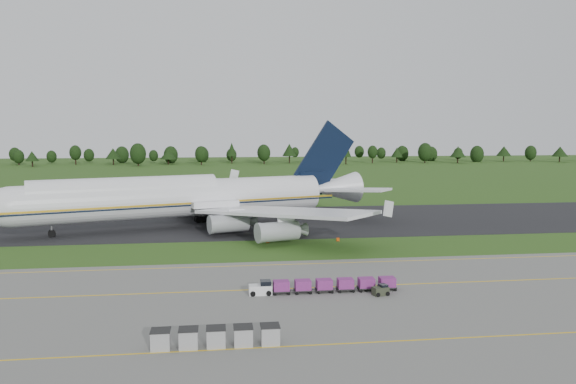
{
  "coord_description": "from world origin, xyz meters",
  "views": [
    {
      "loc": [
        -6.87,
        -87.41,
        19.21
      ],
      "look_at": [
        4.51,
        2.0,
        9.06
      ],
      "focal_mm": 35.0,
      "sensor_mm": 36.0,
      "label": 1
    }
  ],
  "objects": [
    {
      "name": "ground",
      "position": [
        0.0,
        0.0,
        0.0
      ],
      "size": [
        600.0,
        600.0,
        0.0
      ],
      "primitive_type": "plane",
      "color": "#284B16",
      "rests_on": "ground"
    },
    {
      "name": "apron",
      "position": [
        0.0,
        -34.0,
        0.03
      ],
      "size": [
        300.0,
        52.0,
        0.06
      ],
      "primitive_type": "cube",
      "color": "#63625E",
      "rests_on": "ground"
    },
    {
      "name": "taxiway",
      "position": [
        0.0,
        28.0,
        0.04
      ],
      "size": [
        300.0,
        40.0,
        0.08
      ],
      "primitive_type": "cube",
      "color": "black",
      "rests_on": "ground"
    },
    {
      "name": "apron_markings",
      "position": [
        0.0,
        -26.98,
        0.06
      ],
      "size": [
        300.0,
        30.2,
        0.01
      ],
      "color": "#E9B60D",
      "rests_on": "apron"
    },
    {
      "name": "tree_line",
      "position": [
        0.39,
        219.5,
        6.16
      ],
      "size": [
        528.57,
        23.99,
        11.68
      ],
      "color": "black",
      "rests_on": "ground"
    },
    {
      "name": "aircraft",
      "position": [
        -13.01,
        22.9,
        6.01
      ],
      "size": [
        74.57,
        69.82,
        21.05
      ],
      "color": "silver",
      "rests_on": "ground"
    },
    {
      "name": "baggage_train",
      "position": [
        5.18,
        -24.01,
        0.89
      ],
      "size": [
        17.55,
        1.59,
        1.53
      ],
      "color": "silver",
      "rests_on": "apron"
    },
    {
      "name": "utility_cart",
      "position": [
        11.74,
        -26.06,
        0.54
      ],
      "size": [
        2.0,
        1.49,
        0.99
      ],
      "color": "#2C3122",
      "rests_on": "apron"
    },
    {
      "name": "uld_row",
      "position": [
        -7.15,
        -39.15,
        0.92
      ],
      "size": [
        11.34,
        1.74,
        1.72
      ],
      "color": "#959595",
      "rests_on": "apron"
    },
    {
      "name": "edge_markers",
      "position": [
        7.58,
        5.69,
        0.27
      ],
      "size": [
        12.65,
        0.3,
        0.6
      ],
      "color": "#DC4306",
      "rests_on": "ground"
    }
  ]
}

